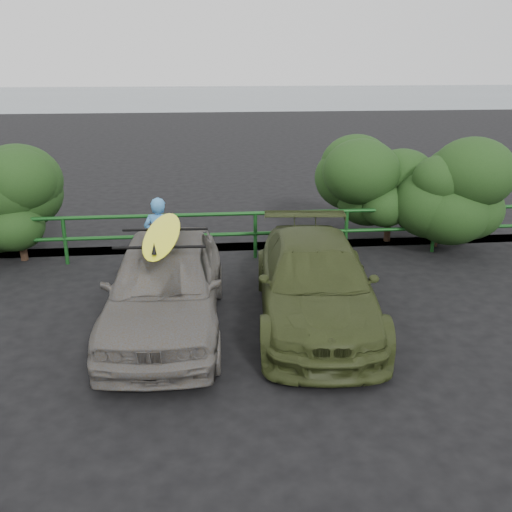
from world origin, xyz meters
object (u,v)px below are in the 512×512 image
Objects in this scene: surfboard at (162,234)px; man at (160,239)px; olive_vehicle at (315,282)px; guardrail at (209,236)px; sedan at (165,285)px.

man is at bearing 98.17° from surfboard.
olive_vehicle is 2.79× the size of man.
guardrail is at bearing 79.74° from surfboard.
sedan is (-0.75, -3.26, 0.23)m from guardrail.
surfboard reaches higher than guardrail.
olive_vehicle is 2.59m from surfboard.
surfboard is at bearing 2.76° from sedan.
man is at bearing 98.17° from sedan.
man is 2.34m from surfboard.
guardrail is 3.36m from sedan.
surfboard is (-0.75, -3.26, 1.06)m from guardrail.
sedan is at bearing 108.25° from man.
sedan is 0.83m from surfboard.
man is at bearing 146.48° from olive_vehicle.
olive_vehicle is (2.42, 0.07, -0.08)m from sedan.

